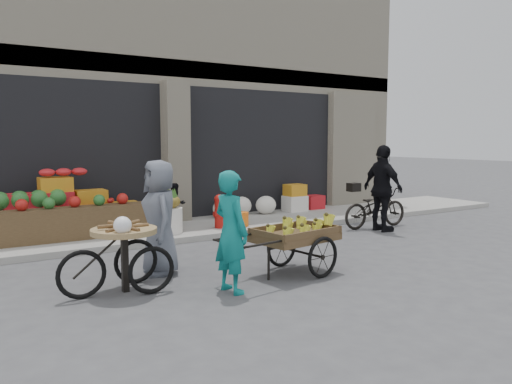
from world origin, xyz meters
TOP-DOWN VIEW (x-y plane):
  - ground at (0.00, 0.00)m, footprint 80.00×80.00m
  - sidewalk at (0.00, 4.10)m, footprint 18.00×2.20m
  - building at (0.00, 8.03)m, footprint 14.00×6.45m
  - fruit_display at (-2.48, 4.38)m, footprint 3.10×1.12m
  - pineapple_bin at (-0.75, 3.60)m, footprint 0.52×0.52m
  - fire_hydrant at (0.35, 3.55)m, footprint 0.22×0.22m
  - orange_bucket at (0.85, 3.50)m, footprint 0.32×0.32m
  - right_bay_goods at (2.61, 4.70)m, footprint 3.35×0.60m
  - seated_person at (-0.35, 4.20)m, footprint 0.51×0.43m
  - banana_cart at (-0.24, 0.15)m, footprint 2.12×1.10m
  - vendor_woman at (-1.43, -0.11)m, footprint 0.46×0.63m
  - tricycle_cart at (-2.60, 0.63)m, footprint 1.43×0.86m
  - vendor_grey at (-1.87, 1.21)m, footprint 0.62×0.88m
  - bicycle at (3.65, 2.32)m, footprint 1.75×0.69m
  - cyclist at (3.45, 1.92)m, footprint 0.51×1.11m

SIDE VIEW (x-z plane):
  - ground at x=0.00m, z-range 0.00..0.00m
  - sidewalk at x=0.00m, z-range 0.00..0.12m
  - orange_bucket at x=0.85m, z-range 0.12..0.42m
  - pineapple_bin at x=-0.75m, z-range 0.12..0.62m
  - right_bay_goods at x=2.61m, z-range 0.06..0.76m
  - bicycle at x=3.65m, z-range 0.00..0.90m
  - fire_hydrant at x=0.35m, z-range 0.15..0.86m
  - tricycle_cart at x=-2.60m, z-range 0.09..1.04m
  - seated_person at x=-0.35m, z-range 0.12..1.05m
  - banana_cart at x=-0.24m, z-range 0.19..1.04m
  - fruit_display at x=-2.48m, z-range 0.05..1.29m
  - vendor_woman at x=-1.43m, z-range 0.00..1.58m
  - vendor_grey at x=-1.87m, z-range 0.00..1.68m
  - cyclist at x=3.45m, z-range 0.00..1.86m
  - building at x=0.00m, z-range -0.13..6.87m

